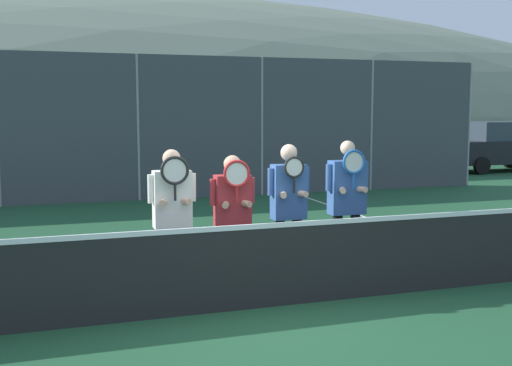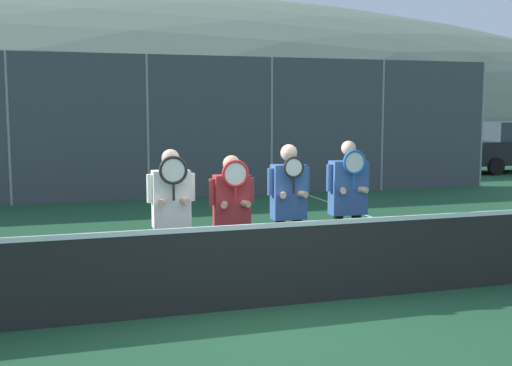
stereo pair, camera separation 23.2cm
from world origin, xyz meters
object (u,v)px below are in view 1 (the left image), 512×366
(player_leftmost, at_px, (172,210))
(car_left_of_center, at_px, (75,154))
(player_center_right, at_px, (289,204))
(player_rightmost, at_px, (347,199))
(car_right_of_center, at_px, (381,149))
(player_center_left, at_px, (233,212))
(car_far_right, at_px, (497,146))
(car_center, at_px, (240,153))

(player_leftmost, relative_size, car_left_of_center, 0.39)
(player_center_right, bearing_deg, car_left_of_center, 99.41)
(player_leftmost, relative_size, player_rightmost, 0.97)
(player_leftmost, bearing_deg, car_right_of_center, 50.92)
(player_center_right, distance_m, player_rightmost, 0.83)
(player_leftmost, bearing_deg, player_center_right, 1.87)
(player_center_left, xyz_separation_m, player_center_right, (0.76, 0.09, 0.05))
(player_center_left, xyz_separation_m, car_far_right, (13.47, 11.75, -0.10))
(player_rightmost, bearing_deg, car_left_of_center, 103.24)
(car_left_of_center, relative_size, car_far_right, 1.13)
(player_leftmost, distance_m, player_center_right, 1.49)
(player_center_right, bearing_deg, player_rightmost, 1.33)
(player_center_left, xyz_separation_m, player_rightmost, (1.59, 0.11, 0.07))
(player_center_left, distance_m, car_far_right, 17.88)
(car_center, distance_m, car_far_right, 9.74)
(car_center, relative_size, car_far_right, 1.03)
(player_center_right, xyz_separation_m, car_center, (2.97, 11.65, -0.20))
(car_far_right, bearing_deg, player_center_right, -137.46)
(car_right_of_center, bearing_deg, player_rightmost, -121.59)
(car_left_of_center, height_order, car_center, car_left_of_center)
(player_rightmost, height_order, car_far_right, player_rightmost)
(car_far_right, bearing_deg, player_center_left, -138.90)
(player_center_left, bearing_deg, player_rightmost, 3.91)
(car_right_of_center, bearing_deg, car_left_of_center, 177.32)
(car_left_of_center, bearing_deg, car_far_right, -1.08)
(player_center_left, bearing_deg, player_center_right, 6.69)
(player_rightmost, bearing_deg, car_center, 79.56)
(player_leftmost, xyz_separation_m, car_far_right, (14.20, 11.71, -0.15))
(player_rightmost, relative_size, car_right_of_center, 0.41)
(player_leftmost, xyz_separation_m, car_right_of_center, (9.36, 11.53, -0.15))
(player_center_right, height_order, car_right_of_center, player_center_right)
(car_left_of_center, xyz_separation_m, car_far_right, (14.69, -0.28, -0.02))
(player_rightmost, bearing_deg, player_center_right, -178.67)
(player_center_left, relative_size, player_center_right, 0.94)
(player_center_left, bearing_deg, player_leftmost, 176.79)
(player_leftmost, height_order, player_rightmost, player_rightmost)
(player_center_right, distance_m, car_left_of_center, 12.10)
(player_rightmost, xyz_separation_m, car_center, (2.14, 11.63, -0.21))
(player_center_right, distance_m, car_center, 12.03)
(player_leftmost, distance_m, player_rightmost, 2.32)
(player_rightmost, height_order, car_right_of_center, player_rightmost)
(car_center, bearing_deg, player_leftmost, -110.86)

